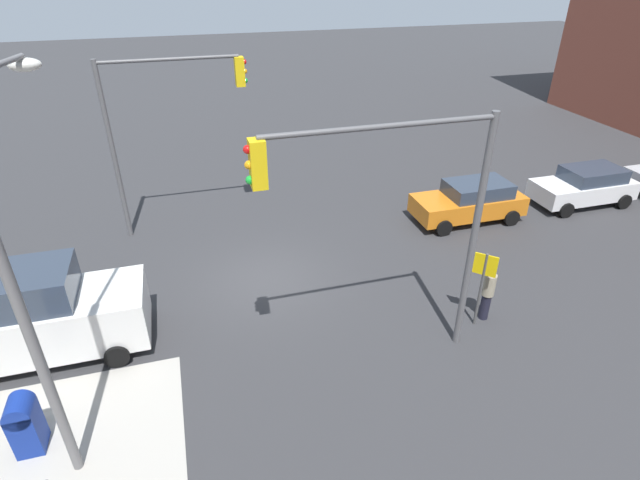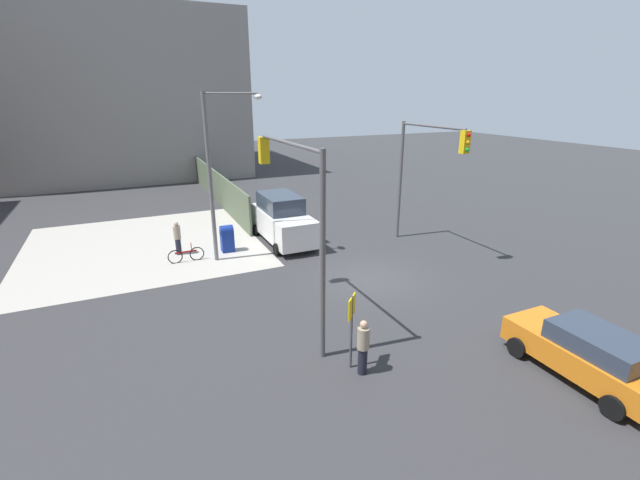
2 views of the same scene
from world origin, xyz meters
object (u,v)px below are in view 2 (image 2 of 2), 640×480
(street_lamp_corner, at_px, (217,166))
(pedestrian_waiting, at_px, (177,238))
(traffic_signal_nw_corner, at_px, (295,199))
(van_white_delivery, at_px, (283,220))
(mailbox_blue, at_px, (227,238))
(sedan_orange, at_px, (588,352))
(bicycle_leaning_on_fence, at_px, (186,255))
(traffic_signal_se_corner, at_px, (423,162))
(pedestrian_crossing, at_px, (363,346))

(street_lamp_corner, height_order, pedestrian_waiting, street_lamp_corner)
(traffic_signal_nw_corner, distance_m, street_lamp_corner, 7.52)
(pedestrian_waiting, bearing_deg, street_lamp_corner, 120.43)
(van_white_delivery, bearing_deg, mailbox_blue, 94.98)
(sedan_orange, xyz_separation_m, van_white_delivery, (15.17, 3.77, 0.44))
(traffic_signal_nw_corner, height_order, street_lamp_corner, street_lamp_corner)
(van_white_delivery, bearing_deg, traffic_signal_nw_corner, 163.00)
(bicycle_leaning_on_fence, bearing_deg, traffic_signal_nw_corner, -161.27)
(mailbox_blue, relative_size, bicycle_leaning_on_fence, 0.82)
(traffic_signal_nw_corner, height_order, mailbox_blue, traffic_signal_nw_corner)
(mailbox_blue, bearing_deg, bicycle_leaning_on_fence, 105.28)
(street_lamp_corner, bearing_deg, pedestrian_waiting, 49.23)
(pedestrian_waiting, bearing_deg, traffic_signal_nw_corner, 88.78)
(street_lamp_corner, relative_size, van_white_delivery, 1.48)
(traffic_signal_nw_corner, relative_size, street_lamp_corner, 0.81)
(traffic_signal_nw_corner, distance_m, mailbox_blue, 9.40)
(sedan_orange, relative_size, van_white_delivery, 0.82)
(bicycle_leaning_on_fence, bearing_deg, street_lamp_corner, -105.55)
(traffic_signal_nw_corner, xyz_separation_m, street_lamp_corner, (7.46, 0.94, 0.06))
(traffic_signal_se_corner, relative_size, bicycle_leaning_on_fence, 3.71)
(van_white_delivery, relative_size, pedestrian_waiting, 3.08)
(pedestrian_crossing, relative_size, bicycle_leaning_on_fence, 1.00)
(mailbox_blue, xyz_separation_m, bicycle_leaning_on_fence, (-0.60, 2.20, -0.42))
(traffic_signal_nw_corner, xyz_separation_m, pedestrian_crossing, (-3.45, -0.70, -3.72))
(sedan_orange, bearing_deg, pedestrian_waiting, 31.17)
(van_white_delivery, bearing_deg, traffic_signal_se_corner, -121.68)
(bicycle_leaning_on_fence, bearing_deg, mailbox_blue, -74.72)
(mailbox_blue, relative_size, sedan_orange, 0.32)
(street_lamp_corner, bearing_deg, pedestrian_crossing, -171.44)
(pedestrian_crossing, bearing_deg, pedestrian_waiting, -117.91)
(van_white_delivery, relative_size, bicycle_leaning_on_fence, 3.09)
(sedan_orange, bearing_deg, traffic_signal_nw_corner, 45.59)
(street_lamp_corner, bearing_deg, traffic_signal_nw_corner, -172.81)
(traffic_signal_se_corner, relative_size, van_white_delivery, 1.20)
(pedestrian_waiting, bearing_deg, pedestrian_crossing, 87.14)
(traffic_signal_nw_corner, height_order, sedan_orange, traffic_signal_nw_corner)
(traffic_signal_nw_corner, relative_size, van_white_delivery, 1.20)
(traffic_signal_nw_corner, height_order, van_white_delivery, traffic_signal_nw_corner)
(street_lamp_corner, xyz_separation_m, sedan_orange, (-13.80, -7.41, -3.86))
(street_lamp_corner, xyz_separation_m, pedestrian_crossing, (-10.91, -1.64, -3.79))
(street_lamp_corner, bearing_deg, bicycle_leaning_on_fence, 74.45)
(street_lamp_corner, distance_m, pedestrian_waiting, 4.58)
(street_lamp_corner, height_order, pedestrian_crossing, street_lamp_corner)
(mailbox_blue, distance_m, sedan_orange, 16.44)
(pedestrian_crossing, bearing_deg, mailbox_blue, -128.15)
(traffic_signal_nw_corner, xyz_separation_m, mailbox_blue, (8.55, 0.50, -3.88))
(traffic_signal_se_corner, bearing_deg, mailbox_blue, 69.20)
(traffic_signal_se_corner, relative_size, street_lamp_corner, 0.81)
(bicycle_leaning_on_fence, bearing_deg, pedestrian_waiting, 9.62)
(traffic_signal_nw_corner, height_order, pedestrian_waiting, traffic_signal_nw_corner)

